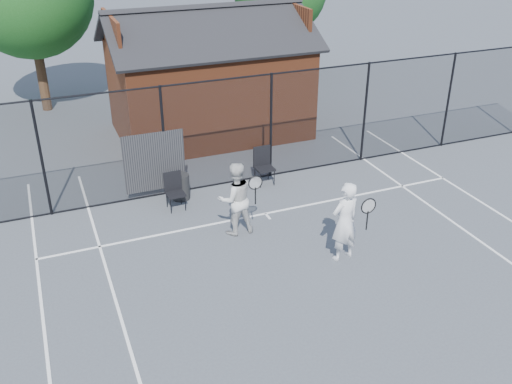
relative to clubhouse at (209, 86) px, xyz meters
name	(u,v)px	position (x,y,z in m)	size (l,w,h in m)	color
ground	(321,279)	(-0.50, -9.00, -1.61)	(80.00, 80.00, 0.00)	#4B4F56
court_lines	(354,317)	(-0.50, -10.32, -1.60)	(11.02, 18.00, 0.01)	white
fence	(226,135)	(-0.80, -4.00, -0.16)	(22.04, 3.00, 3.00)	black
clubhouse	(209,86)	(0.00, 0.00, 0.00)	(6.50, 4.36, 4.19)	brown
player_front	(345,221)	(0.30, -8.47, -0.68)	(0.86, 0.66, 1.85)	white
player_back	(235,199)	(-1.49, -6.55, -0.71)	(0.97, 0.72, 1.79)	silver
chair_left	(175,192)	(-2.51, -4.90, -1.13)	(0.45, 0.47, 0.95)	black
chair_right	(265,167)	(0.15, -4.40, -1.10)	(0.49, 0.51, 1.02)	black
waste_bin	(181,187)	(-2.24, -4.40, -1.26)	(0.47, 0.47, 0.69)	#242424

